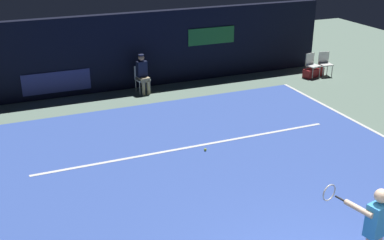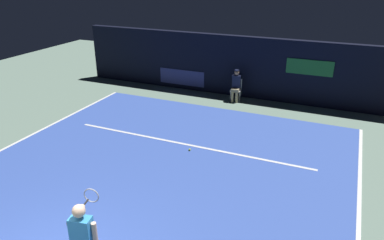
{
  "view_description": "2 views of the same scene",
  "coord_description": "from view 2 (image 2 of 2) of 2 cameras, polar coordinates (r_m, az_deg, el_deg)",
  "views": [
    {
      "loc": [
        -4.36,
        -4.29,
        5.46
      ],
      "look_at": [
        -0.1,
        5.92,
        0.91
      ],
      "focal_mm": 45.64,
      "sensor_mm": 36.0,
      "label": 1
    },
    {
      "loc": [
        4.34,
        -3.28,
        5.27
      ],
      "look_at": [
        0.33,
        5.92,
        1.04
      ],
      "focal_mm": 34.25,
      "sensor_mm": 36.0,
      "label": 2
    }
  ],
  "objects": [
    {
      "name": "line_judge_on_chair",
      "position": [
        15.46,
        6.87,
        5.42
      ],
      "size": [
        0.48,
        0.56,
        1.32
      ],
      "color": "white",
      "rests_on": "ground"
    },
    {
      "name": "back_wall",
      "position": [
        16.01,
        7.15,
        8.29
      ],
      "size": [
        14.82,
        0.33,
        2.6
      ],
      "color": "black",
      "rests_on": "ground"
    },
    {
      "name": "court_surface",
      "position": [
        10.25,
        -5.23,
        -8.19
      ],
      "size": [
        10.3,
        10.73,
        0.01
      ],
      "primitive_type": "cube",
      "color": "#3856B2",
      "rests_on": "ground"
    },
    {
      "name": "tennis_ball",
      "position": [
        11.32,
        -0.37,
        -4.64
      ],
      "size": [
        0.07,
        0.07,
        0.07
      ],
      "primitive_type": "sphere",
      "color": "#CCE033",
      "rests_on": "court_surface"
    },
    {
      "name": "line_sideline_right",
      "position": [
        13.24,
        -25.06,
        -2.85
      ],
      "size": [
        0.1,
        10.73,
        0.01
      ],
      "primitive_type": "cube",
      "color": "white",
      "rests_on": "court_surface"
    },
    {
      "name": "line_sideline_left",
      "position": [
        9.31,
        24.54,
        -13.95
      ],
      "size": [
        0.1,
        10.73,
        0.01
      ],
      "primitive_type": "cube",
      "color": "white",
      "rests_on": "court_surface"
    },
    {
      "name": "line_service",
      "position": [
        11.71,
        -0.85,
        -3.84
      ],
      "size": [
        8.04,
        0.1,
        0.01
      ],
      "primitive_type": "cube",
      "color": "white",
      "rests_on": "court_surface"
    },
    {
      "name": "ground_plane",
      "position": [
        10.25,
        -5.23,
        -8.22
      ],
      "size": [
        30.14,
        30.14,
        0.0
      ],
      "primitive_type": "plane",
      "color": "slate"
    }
  ]
}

